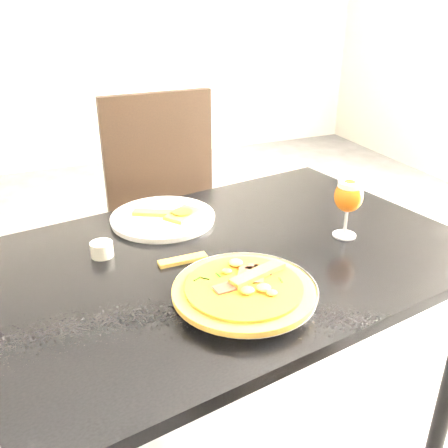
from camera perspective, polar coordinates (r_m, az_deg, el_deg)
name	(u,v)px	position (r m, az deg, el deg)	size (l,w,h in m)	color
ground	(221,424)	(1.84, -0.29, -21.84)	(6.00, 6.00, 0.00)	#4B4B4D
dining_table	(230,283)	(1.30, 0.66, -6.72)	(1.31, 0.98, 0.75)	black
chair_far	(172,215)	(1.95, -5.97, 1.04)	(0.47, 0.47, 1.00)	black
plate_main	(245,290)	(1.09, 2.42, -7.59)	(0.31, 0.31, 0.02)	white
pizza	(244,289)	(1.06, 2.30, -7.42)	(0.30, 0.30, 0.03)	olive
plate_second	(163,218)	(1.43, -6.99, 0.68)	(0.29, 0.29, 0.02)	white
crust_scraps	(173,214)	(1.42, -5.83, 1.19)	(0.19, 0.14, 0.01)	olive
loose_crust	(183,260)	(1.21, -4.73, -4.11)	(0.12, 0.03, 0.01)	olive
sauce_cup	(102,249)	(1.26, -13.80, -2.75)	(0.06, 0.06, 0.04)	#BAB8A7
beer_glass	(349,196)	(1.33, 14.05, 3.08)	(0.08, 0.08, 0.16)	silver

